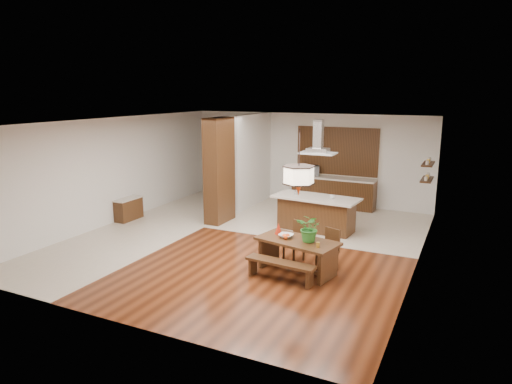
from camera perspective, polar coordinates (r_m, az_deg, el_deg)
The scene contains 25 objects.
room_shell at distance 10.80m, azimuth -1.44°, elevation 4.36°, with size 9.00×9.04×2.92m.
tile_hallway at distance 12.71m, azimuth -12.53°, elevation -4.19°, with size 2.50×9.00×0.01m, color beige.
tile_kitchen at distance 13.06m, azimuth 8.55°, elevation -3.58°, with size 5.50×4.00×0.01m, color beige.
soffit_band at distance 10.72m, azimuth -1.46°, elevation 8.72°, with size 8.00×9.00×0.02m, color #3A1E0E.
partition_pier at distance 12.60m, azimuth -4.62°, elevation 2.68°, with size 0.45×1.00×2.90m, color black.
partition_stub at distance 14.43m, azimuth -0.42°, elevation 3.97°, with size 0.18×2.40×2.90m, color silver.
hallway_console at distance 13.44m, azimuth -15.64°, elevation -2.08°, with size 0.37×0.88×0.63m, color black.
hallway_doorway at distance 16.05m, azimuth -2.87°, elevation 3.38°, with size 1.10×0.20×2.10m, color black.
rear_counter at distance 14.59m, azimuth 9.65°, elevation -0.00°, with size 2.60×0.62×0.95m.
kitchen_window at distance 14.62m, azimuth 10.12°, elevation 5.08°, with size 2.60×0.08×1.50m, color olive.
shelf_lower at distance 12.36m, azimuth 20.58°, elevation 1.48°, with size 0.26×0.90×0.04m, color black.
shelf_upper at distance 12.30m, azimuth 20.72°, elevation 3.31°, with size 0.26×0.90×0.04m, color black.
dining_table at distance 9.28m, azimuth 5.18°, elevation -7.02°, with size 1.76×1.15×0.68m.
dining_bench at distance 8.93m, azimuth 3.06°, elevation -9.85°, with size 1.41×0.31×0.40m, color black, non-canonical shape.
dining_chair_left at distance 9.91m, azimuth 4.77°, elevation -6.17°, with size 0.38×0.38×0.86m, color black, non-canonical shape.
dining_chair_right at distance 9.52m, azimuth 8.88°, elevation -7.13°, with size 0.37×0.37×0.84m, color black, non-canonical shape.
pendant_lantern at distance 8.85m, azimuth 5.40°, elevation 3.69°, with size 0.64×0.64×1.31m, color #FFE7C3, non-canonical shape.
foliage_plant at distance 9.05m, azimuth 6.79°, elevation -4.48°, with size 0.51×0.44×0.57m, color #296F25.
fruit_bowl at distance 9.34m, azimuth 3.77°, elevation -5.48°, with size 0.29×0.29×0.07m, color #BAB0A3.
napkin_cone at distance 9.53m, azimuth 2.82°, elevation -4.57°, with size 0.15×0.15×0.24m, color #A21E0B.
gold_ornament at distance 8.83m, azimuth 7.74°, elevation -6.55°, with size 0.07×0.07×0.10m, color gold.
kitchen_island at distance 12.05m, azimuth 7.51°, elevation -2.63°, with size 2.29×1.15×0.91m.
range_hood at distance 11.69m, azimuth 7.80°, elevation 6.86°, with size 0.90×0.55×0.87m, color silver, non-canonical shape.
island_cup at distance 11.74m, azimuth 9.50°, elevation -0.62°, with size 0.12×0.12×0.09m, color silver.
microwave at distance 14.74m, azimuth 6.79°, elevation 2.71°, with size 0.56×0.38×0.31m, color silver.
Camera 1 is at (4.87, -9.52, 3.60)m, focal length 32.00 mm.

